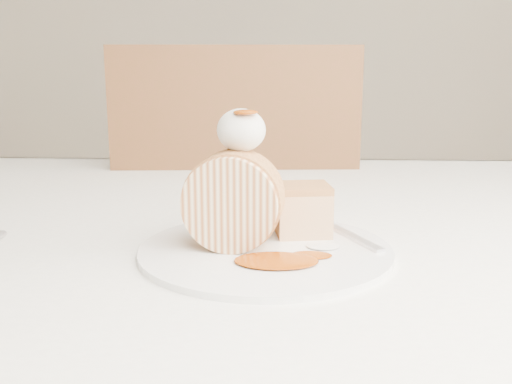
{
  "coord_description": "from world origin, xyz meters",
  "views": [
    {
      "loc": [
        0.04,
        -0.51,
        0.94
      ],
      "look_at": [
        0.02,
        0.05,
        0.81
      ],
      "focal_mm": 40.0,
      "sensor_mm": 36.0,
      "label": 1
    }
  ],
  "objects": [
    {
      "name": "table",
      "position": [
        0.0,
        0.2,
        0.66
      ],
      "size": [
        1.4,
        0.9,
        0.75
      ],
      "color": "silver",
      "rests_on": "ground"
    },
    {
      "name": "roulade_slice",
      "position": [
        -0.01,
        0.04,
        0.8
      ],
      "size": [
        0.1,
        0.06,
        0.1
      ],
      "primitive_type": "cylinder",
      "rotation": [
        1.57,
        0.0,
        -0.12
      ],
      "color": "beige",
      "rests_on": "plate"
    },
    {
      "name": "chair_far",
      "position": [
        -0.05,
        0.66,
        0.56
      ],
      "size": [
        0.49,
        0.49,
        0.97
      ],
      "rotation": [
        0.0,
        0.0,
        3.2
      ],
      "color": "brown",
      "rests_on": "ground"
    },
    {
      "name": "cake_chunk",
      "position": [
        0.07,
        0.09,
        0.78
      ],
      "size": [
        0.06,
        0.06,
        0.05
      ],
      "primitive_type": "cube",
      "rotation": [
        0.0,
        0.0,
        0.13
      ],
      "color": "tan",
      "rests_on": "plate"
    },
    {
      "name": "plate",
      "position": [
        0.03,
        0.04,
        0.75
      ],
      "size": [
        0.29,
        0.29,
        0.01
      ],
      "primitive_type": "cylinder",
      "rotation": [
        0.0,
        0.0,
        0.13
      ],
      "color": "white",
      "rests_on": "table"
    },
    {
      "name": "whipped_cream",
      "position": [
        0.0,
        0.06,
        0.87
      ],
      "size": [
        0.05,
        0.05,
        0.04
      ],
      "primitive_type": "ellipsoid",
      "color": "white",
      "rests_on": "roulade_slice"
    },
    {
      "name": "caramel_pool",
      "position": [
        0.04,
        -0.0,
        0.76
      ],
      "size": [
        0.09,
        0.06,
        0.0
      ],
      "primitive_type": null,
      "rotation": [
        0.0,
        0.0,
        0.13
      ],
      "color": "#903806",
      "rests_on": "plate"
    },
    {
      "name": "fork",
      "position": [
        0.12,
        0.08,
        0.76
      ],
      "size": [
        0.08,
        0.15,
        0.0
      ],
      "primitive_type": "cube",
      "rotation": [
        0.0,
        0.0,
        0.42
      ],
      "color": "silver",
      "rests_on": "plate"
    },
    {
      "name": "caramel_drizzle",
      "position": [
        0.01,
        0.05,
        0.9
      ],
      "size": [
        0.02,
        0.02,
        0.01
      ],
      "primitive_type": "ellipsoid",
      "color": "#903806",
      "rests_on": "whipped_cream"
    }
  ]
}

